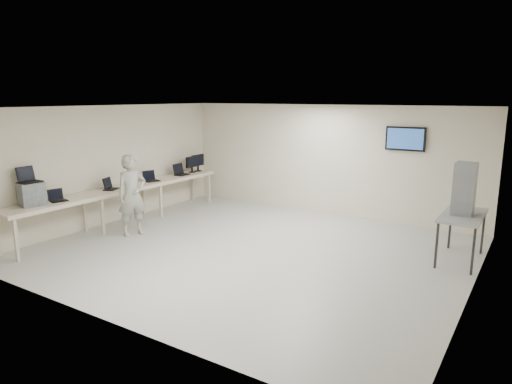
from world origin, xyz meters
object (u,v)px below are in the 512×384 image
Objects in this scene: workbench at (124,190)px; equipment_box at (32,194)px; soldier at (132,195)px; side_table at (463,218)px.

equipment_box is at bearing -91.59° from workbench.
soldier reaches higher than workbench.
workbench is 7.37m from side_table.
workbench is 2.28m from equipment_box.
workbench reaches higher than side_table.
equipment_box is 1.97m from soldier.
workbench is at bearing 77.07° from soldier.
side_table is (7.25, 3.86, -0.31)m from equipment_box.
soldier is 1.20× the size of side_table.
soldier is at bearing -161.48° from side_table.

